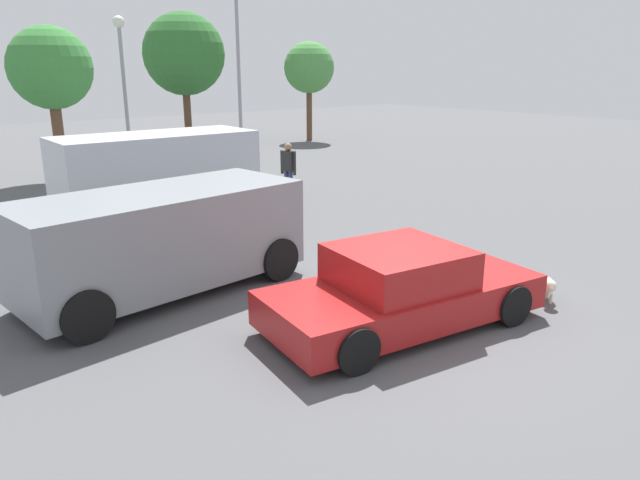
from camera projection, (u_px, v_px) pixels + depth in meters
ground_plane at (404, 327)px, 9.00m from camera, size 80.00×80.00×0.00m
sedan_foreground at (401, 290)px, 8.92m from camera, size 4.50×2.41×1.25m
dog at (547, 285)px, 9.90m from camera, size 0.54×0.52×0.47m
van_white at (157, 171)px, 15.63m from camera, size 5.14×2.24×2.14m
suv_dark at (162, 237)px, 10.15m from camera, size 5.04×2.61×1.80m
pedestrian at (288, 166)px, 17.52m from camera, size 0.33×0.56×1.67m
light_post_near at (238, 45)px, 23.65m from camera, size 0.44×0.44×6.96m
light_post_mid at (122, 65)px, 22.25m from camera, size 0.44×0.44×5.64m
tree_back_left at (50, 69)px, 19.63m from camera, size 2.73×2.73×5.16m
tree_back_center at (184, 54)px, 29.88m from camera, size 4.12×4.12×6.51m
tree_back_right at (309, 68)px, 30.84m from camera, size 2.63×2.63×5.10m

